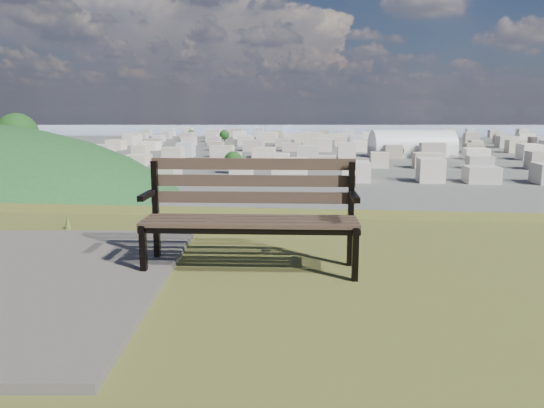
# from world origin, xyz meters

# --- Properties ---
(park_bench) EXTENTS (2.03, 0.75, 1.04)m
(park_bench) POSITION_xyz_m (-1.31, 1.53, 25.59)
(park_bench) COLOR #3B3122
(park_bench) RESTS_ON hilltop_mesa
(gravel_patch) EXTENTS (2.91, 3.89, 0.07)m
(gravel_patch) POSITION_xyz_m (-3.27, 0.83, 25.03)
(gravel_patch) COLOR #5C5850
(gravel_patch) RESTS_ON hilltop_mesa
(grass_tufts) EXTENTS (12.49, 7.38, 0.28)m
(grass_tufts) POSITION_xyz_m (-0.13, -0.44, 25.11)
(grass_tufts) COLOR brown
(grass_tufts) RESTS_ON hilltop_mesa
(arena) EXTENTS (50.97, 28.65, 20.31)m
(arena) POSITION_xyz_m (49.66, 315.63, 4.79)
(arena) COLOR silver
(arena) RESTS_ON ground
(city_blocks) EXTENTS (395.00, 361.00, 7.00)m
(city_blocks) POSITION_xyz_m (0.00, 394.44, 3.50)
(city_blocks) COLOR beige
(city_blocks) RESTS_ON ground
(city_trees) EXTENTS (406.52, 387.20, 9.98)m
(city_trees) POSITION_xyz_m (-26.39, 319.00, 4.83)
(city_trees) COLOR #2D2216
(city_trees) RESTS_ON ground
(bay_water) EXTENTS (2400.00, 700.00, 0.12)m
(bay_water) POSITION_xyz_m (0.00, 900.00, 0.00)
(bay_water) COLOR #8492A9
(bay_water) RESTS_ON ground
(far_hills) EXTENTS (2050.00, 340.00, 60.00)m
(far_hills) POSITION_xyz_m (-60.92, 1402.93, 25.47)
(far_hills) COLOR #A0AAC6
(far_hills) RESTS_ON ground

